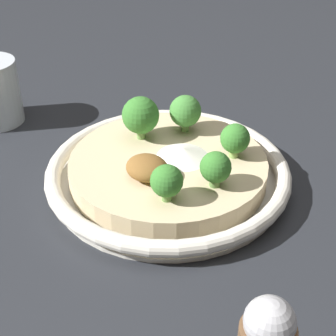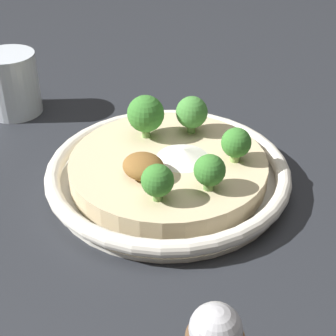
% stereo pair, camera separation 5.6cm
% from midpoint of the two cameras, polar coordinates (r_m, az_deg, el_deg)
% --- Properties ---
extents(ground_plane, '(6.00, 6.00, 0.00)m').
position_cam_midpoint_polar(ground_plane, '(0.57, 2.80, -1.88)').
color(ground_plane, '#23262B').
extents(risotto_bowl, '(0.27, 0.27, 0.03)m').
position_cam_midpoint_polar(risotto_bowl, '(0.56, 2.85, -0.51)').
color(risotto_bowl, silver).
rests_on(risotto_bowl, ground_plane).
extents(cheese_sprinkle, '(0.06, 0.06, 0.01)m').
position_cam_midpoint_polar(cheese_sprinkle, '(0.55, 4.58, 1.51)').
color(cheese_sprinkle, white).
rests_on(cheese_sprinkle, risotto_bowl).
extents(crispy_onion_garnish, '(0.04, 0.04, 0.02)m').
position_cam_midpoint_polar(crispy_onion_garnish, '(0.52, 0.31, 0.10)').
color(crispy_onion_garnish, brown).
rests_on(crispy_onion_garnish, risotto_bowl).
extents(broccoli_front_left, '(0.03, 0.03, 0.04)m').
position_cam_midpoint_polar(broccoli_front_left, '(0.55, 10.48, 2.63)').
color(broccoli_front_left, '#84A856').
rests_on(broccoli_front_left, risotto_bowl).
extents(broccoli_front, '(0.04, 0.04, 0.04)m').
position_cam_midpoint_polar(broccoli_front, '(0.59, 5.37, 6.06)').
color(broccoli_front, '#668E47').
rests_on(broccoli_front, risotto_bowl).
extents(broccoli_left, '(0.03, 0.03, 0.04)m').
position_cam_midpoint_polar(broccoli_left, '(0.50, 7.84, -0.42)').
color(broccoli_left, '#668E47').
rests_on(broccoli_left, risotto_bowl).
extents(broccoli_front_right, '(0.04, 0.04, 0.05)m').
position_cam_midpoint_polar(broccoli_front_right, '(0.58, 0.28, 5.91)').
color(broccoli_front_right, '#668E47').
rests_on(broccoli_front_right, risotto_bowl).
extents(broccoli_back_left, '(0.03, 0.03, 0.04)m').
position_cam_midpoint_polar(broccoli_back_left, '(0.48, 2.15, -1.56)').
color(broccoli_back_left, '#668E47').
rests_on(broccoli_back_left, risotto_bowl).
extents(drinking_glass, '(0.07, 0.07, 0.08)m').
position_cam_midpoint_polar(drinking_glass, '(0.72, -14.81, 8.97)').
color(drinking_glass, silver).
rests_on(drinking_glass, ground_plane).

